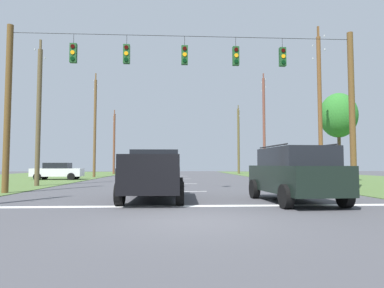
{
  "coord_description": "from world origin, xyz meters",
  "views": [
    {
      "loc": [
        -0.46,
        -8.32,
        1.37
      ],
      "look_at": [
        0.57,
        10.12,
        2.5
      ],
      "focal_mm": 31.44,
      "sensor_mm": 36.0,
      "label": 1
    }
  ],
  "objects_px": {
    "pickup_truck": "(154,175)",
    "suv_black": "(294,173)",
    "overhead_signal_span": "(184,98)",
    "utility_pole_near_left": "(238,140)",
    "utility_pole_distant_right": "(95,126)",
    "utility_pole_far_left": "(39,115)",
    "utility_pole_far_right": "(264,125)",
    "utility_pole_mid_right": "(320,105)",
    "tree_roadside_far_right": "(338,116)",
    "distant_car_crossing_white": "(58,171)",
    "utility_pole_distant_left": "(114,142)"
  },
  "relations": [
    {
      "from": "suv_black",
      "to": "utility_pole_mid_right",
      "type": "height_order",
      "value": "utility_pole_mid_right"
    },
    {
      "from": "utility_pole_near_left",
      "to": "utility_pole_far_left",
      "type": "bearing_deg",
      "value": -123.86
    },
    {
      "from": "utility_pole_near_left",
      "to": "tree_roadside_far_right",
      "type": "distance_m",
      "value": 23.55
    },
    {
      "from": "pickup_truck",
      "to": "utility_pole_near_left",
      "type": "bearing_deg",
      "value": 73.82
    },
    {
      "from": "overhead_signal_span",
      "to": "utility_pole_near_left",
      "type": "distance_m",
      "value": 33.76
    },
    {
      "from": "utility_pole_mid_right",
      "to": "tree_roadside_far_right",
      "type": "distance_m",
      "value": 5.34
    },
    {
      "from": "pickup_truck",
      "to": "utility_pole_far_right",
      "type": "relative_size",
      "value": 0.48
    },
    {
      "from": "utility_pole_mid_right",
      "to": "utility_pole_distant_right",
      "type": "distance_m",
      "value": 23.38
    },
    {
      "from": "distant_car_crossing_white",
      "to": "utility_pole_distant_left",
      "type": "distance_m",
      "value": 17.89
    },
    {
      "from": "utility_pole_far_left",
      "to": "utility_pole_distant_left",
      "type": "xyz_separation_m",
      "value": [
        0.22,
        26.19,
        -0.03
      ]
    },
    {
      "from": "pickup_truck",
      "to": "utility_pole_near_left",
      "type": "distance_m",
      "value": 37.42
    },
    {
      "from": "utility_pole_mid_right",
      "to": "utility_pole_distant_left",
      "type": "relative_size",
      "value": 1.17
    },
    {
      "from": "overhead_signal_span",
      "to": "utility_pole_far_right",
      "type": "bearing_deg",
      "value": 64.24
    },
    {
      "from": "distant_car_crossing_white",
      "to": "utility_pole_far_left",
      "type": "distance_m",
      "value": 9.72
    },
    {
      "from": "pickup_truck",
      "to": "utility_pole_far_left",
      "type": "xyz_separation_m",
      "value": [
        -7.87,
        8.54,
        3.6
      ]
    },
    {
      "from": "tree_roadside_far_right",
      "to": "utility_pole_distant_right",
      "type": "bearing_deg",
      "value": 153.65
    },
    {
      "from": "pickup_truck",
      "to": "utility_pole_distant_left",
      "type": "relative_size",
      "value": 0.59
    },
    {
      "from": "distant_car_crossing_white",
      "to": "utility_pole_far_right",
      "type": "relative_size",
      "value": 0.38
    },
    {
      "from": "overhead_signal_span",
      "to": "distant_car_crossing_white",
      "type": "xyz_separation_m",
      "value": [
        -10.82,
        14.13,
        -3.89
      ]
    },
    {
      "from": "utility_pole_far_right",
      "to": "utility_pole_distant_right",
      "type": "distance_m",
      "value": 18.27
    },
    {
      "from": "overhead_signal_span",
      "to": "utility_pole_distant_right",
      "type": "relative_size",
      "value": 1.55
    },
    {
      "from": "utility_pole_mid_right",
      "to": "utility_pole_near_left",
      "type": "relative_size",
      "value": 1.05
    },
    {
      "from": "pickup_truck",
      "to": "utility_pole_mid_right",
      "type": "distance_m",
      "value": 14.03
    },
    {
      "from": "suv_black",
      "to": "utility_pole_far_left",
      "type": "bearing_deg",
      "value": 142.78
    },
    {
      "from": "distant_car_crossing_white",
      "to": "utility_pole_distant_right",
      "type": "height_order",
      "value": "utility_pole_distant_right"
    },
    {
      "from": "utility_pole_distant_right",
      "to": "tree_roadside_far_right",
      "type": "relative_size",
      "value": 1.6
    },
    {
      "from": "overhead_signal_span",
      "to": "pickup_truck",
      "type": "bearing_deg",
      "value": -111.48
    },
    {
      "from": "utility_pole_distant_left",
      "to": "tree_roadside_far_right",
      "type": "bearing_deg",
      "value": -46.11
    },
    {
      "from": "overhead_signal_span",
      "to": "utility_pole_far_right",
      "type": "xyz_separation_m",
      "value": [
        9.33,
        19.33,
        1.01
      ]
    },
    {
      "from": "utility_pole_near_left",
      "to": "utility_pole_far_right",
      "type": "bearing_deg",
      "value": -89.01
    },
    {
      "from": "utility_pole_distant_right",
      "to": "utility_pole_far_left",
      "type": "bearing_deg",
      "value": -90.8
    },
    {
      "from": "utility_pole_near_left",
      "to": "utility_pole_far_left",
      "type": "xyz_separation_m",
      "value": [
        -18.24,
        -27.19,
        -0.46
      ]
    },
    {
      "from": "overhead_signal_span",
      "to": "utility_pole_near_left",
      "type": "xyz_separation_m",
      "value": [
        9.1,
        32.51,
        0.33
      ]
    },
    {
      "from": "utility_pole_far_right",
      "to": "utility_pole_distant_left",
      "type": "bearing_deg",
      "value": 146.24
    },
    {
      "from": "utility_pole_far_right",
      "to": "utility_pole_distant_left",
      "type": "height_order",
      "value": "utility_pole_far_right"
    },
    {
      "from": "utility_pole_near_left",
      "to": "utility_pole_distant_left",
      "type": "xyz_separation_m",
      "value": [
        -18.01,
        -1.0,
        -0.49
      ]
    },
    {
      "from": "distant_car_crossing_white",
      "to": "overhead_signal_span",
      "type": "bearing_deg",
      "value": -52.55
    },
    {
      "from": "suv_black",
      "to": "utility_pole_near_left",
      "type": "height_order",
      "value": "utility_pole_near_left"
    },
    {
      "from": "overhead_signal_span",
      "to": "utility_pole_far_left",
      "type": "relative_size",
      "value": 1.84
    },
    {
      "from": "utility_pole_distant_left",
      "to": "overhead_signal_span",
      "type": "bearing_deg",
      "value": -74.21
    },
    {
      "from": "overhead_signal_span",
      "to": "utility_pole_distant_right",
      "type": "xyz_separation_m",
      "value": [
        -8.94,
        19.85,
        0.86
      ]
    },
    {
      "from": "overhead_signal_span",
      "to": "utility_pole_far_left",
      "type": "bearing_deg",
      "value": 149.76
    },
    {
      "from": "utility_pole_distant_left",
      "to": "tree_roadside_far_right",
      "type": "xyz_separation_m",
      "value": [
        21.45,
        -22.3,
        0.7
      ]
    },
    {
      "from": "utility_pole_far_left",
      "to": "utility_pole_distant_left",
      "type": "relative_size",
      "value": 1.03
    },
    {
      "from": "suv_black",
      "to": "distant_car_crossing_white",
      "type": "height_order",
      "value": "suv_black"
    },
    {
      "from": "suv_black",
      "to": "utility_pole_distant_left",
      "type": "xyz_separation_m",
      "value": [
        -12.76,
        36.05,
        3.47
      ]
    },
    {
      "from": "pickup_truck",
      "to": "suv_black",
      "type": "relative_size",
      "value": 1.11
    },
    {
      "from": "utility_pole_distant_left",
      "to": "utility_pole_distant_right",
      "type": "bearing_deg",
      "value": -90.11
    },
    {
      "from": "suv_black",
      "to": "utility_pole_distant_left",
      "type": "distance_m",
      "value": 38.4
    },
    {
      "from": "overhead_signal_span",
      "to": "utility_pole_distant_right",
      "type": "height_order",
      "value": "utility_pole_distant_right"
    }
  ]
}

